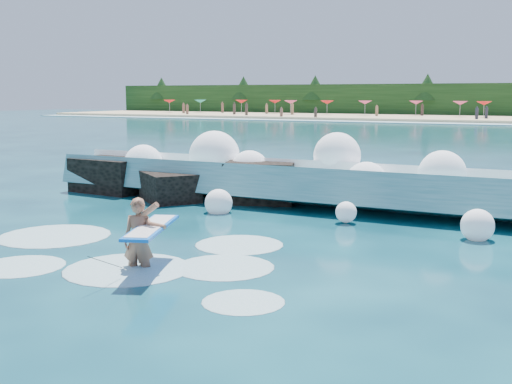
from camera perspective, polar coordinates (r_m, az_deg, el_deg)
ground at (r=14.20m, az=-9.18°, el=-5.45°), size 200.00×200.00×0.00m
wet_band at (r=78.52m, az=21.55°, el=5.61°), size 140.00×5.00×0.08m
breaking_wave at (r=19.83m, az=8.08°, el=0.38°), size 20.05×3.05×1.73m
rock_cluster at (r=21.89m, az=-7.28°, el=0.85°), size 8.39×3.57×1.52m
surfer_with_board at (r=12.84m, az=-10.13°, el=-4.06°), size 1.36×2.91×1.73m
wave_spray at (r=19.80m, az=6.28°, el=1.92°), size 15.76×4.68×2.37m
surf_foam at (r=14.29m, az=-11.66°, el=-5.43°), size 8.62×5.63×0.14m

